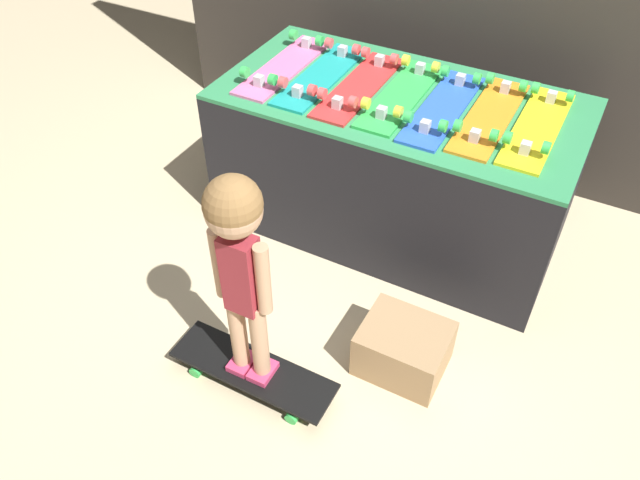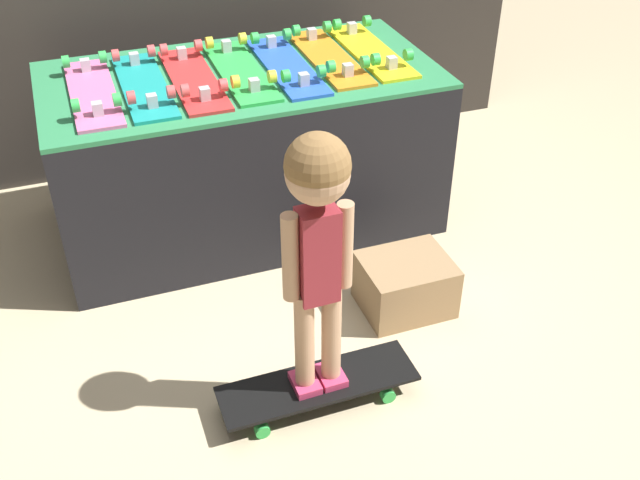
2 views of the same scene
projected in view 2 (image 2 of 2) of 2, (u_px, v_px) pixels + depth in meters
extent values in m
plane|color=beige|center=(287.00, 290.00, 3.22)|extent=(16.00, 16.00, 0.00)
cube|color=black|center=(245.00, 152.00, 3.46)|extent=(1.71, 0.87, 0.74)
cube|color=#2D7F4C|center=(240.00, 75.00, 3.25)|extent=(1.71, 0.87, 0.02)
cube|color=pink|center=(93.00, 93.00, 3.05)|extent=(0.18, 0.70, 0.01)
cube|color=#B7B7BC|center=(86.00, 65.00, 3.21)|extent=(0.04, 0.04, 0.05)
cylinder|color=green|center=(103.00, 57.00, 3.22)|extent=(0.03, 0.05, 0.05)
cylinder|color=green|center=(66.00, 62.00, 3.17)|extent=(0.03, 0.05, 0.05)
cube|color=#B7B7BC|center=(98.00, 109.00, 2.86)|extent=(0.04, 0.04, 0.05)
cylinder|color=green|center=(117.00, 100.00, 2.86)|extent=(0.03, 0.05, 0.05)
cylinder|color=green|center=(76.00, 106.00, 2.82)|extent=(0.03, 0.05, 0.05)
cube|color=teal|center=(144.00, 86.00, 3.11)|extent=(0.18, 0.70, 0.01)
cube|color=#B7B7BC|center=(134.00, 59.00, 3.27)|extent=(0.04, 0.04, 0.05)
cylinder|color=#D84C4C|center=(151.00, 51.00, 3.28)|extent=(0.03, 0.05, 0.05)
cylinder|color=#D84C4C|center=(116.00, 55.00, 3.23)|extent=(0.03, 0.05, 0.05)
cube|color=#B7B7BC|center=(152.00, 101.00, 2.92)|extent=(0.04, 0.04, 0.05)
cylinder|color=#D84C4C|center=(171.00, 92.00, 2.92)|extent=(0.03, 0.05, 0.05)
cylinder|color=#D84C4C|center=(131.00, 98.00, 2.88)|extent=(0.03, 0.05, 0.05)
cube|color=red|center=(193.00, 80.00, 3.16)|extent=(0.18, 0.70, 0.01)
cube|color=#B7B7BC|center=(182.00, 53.00, 3.32)|extent=(0.04, 0.04, 0.05)
cylinder|color=#D84C4C|center=(198.00, 45.00, 3.33)|extent=(0.03, 0.05, 0.05)
cylinder|color=#D84C4C|center=(164.00, 50.00, 3.29)|extent=(0.03, 0.05, 0.05)
cube|color=#B7B7BC|center=(205.00, 94.00, 2.97)|extent=(0.04, 0.04, 0.05)
cylinder|color=#D84C4C|center=(223.00, 85.00, 2.98)|extent=(0.03, 0.05, 0.05)
cylinder|color=#D84C4C|center=(185.00, 91.00, 2.93)|extent=(0.03, 0.05, 0.05)
cube|color=green|center=(240.00, 72.00, 3.23)|extent=(0.18, 0.70, 0.01)
cube|color=#B7B7BC|center=(226.00, 46.00, 3.39)|extent=(0.04, 0.04, 0.05)
cylinder|color=yellow|center=(243.00, 39.00, 3.40)|extent=(0.03, 0.05, 0.05)
cylinder|color=yellow|center=(209.00, 43.00, 3.36)|extent=(0.03, 0.05, 0.05)
cube|color=#B7B7BC|center=(254.00, 85.00, 3.04)|extent=(0.04, 0.04, 0.05)
cylinder|color=yellow|center=(272.00, 76.00, 3.05)|extent=(0.03, 0.05, 0.05)
cylinder|color=yellow|center=(235.00, 82.00, 3.00)|extent=(0.03, 0.05, 0.05)
cube|color=blue|center=(287.00, 66.00, 3.28)|extent=(0.18, 0.70, 0.01)
cube|color=#B7B7BC|center=(271.00, 42.00, 3.44)|extent=(0.04, 0.04, 0.05)
cylinder|color=green|center=(287.00, 34.00, 3.45)|extent=(0.03, 0.05, 0.05)
cylinder|color=green|center=(255.00, 38.00, 3.40)|extent=(0.03, 0.05, 0.05)
cube|color=#B7B7BC|center=(304.00, 79.00, 3.09)|extent=(0.04, 0.04, 0.05)
cylinder|color=green|center=(321.00, 71.00, 3.09)|extent=(0.03, 0.05, 0.05)
cylinder|color=green|center=(286.00, 76.00, 3.05)|extent=(0.03, 0.05, 0.05)
cube|color=orange|center=(329.00, 58.00, 3.36)|extent=(0.18, 0.70, 0.01)
cube|color=#B7B7BC|center=(312.00, 34.00, 3.52)|extent=(0.04, 0.04, 0.05)
cylinder|color=green|center=(327.00, 27.00, 3.53)|extent=(0.03, 0.05, 0.05)
cylinder|color=green|center=(296.00, 31.00, 3.48)|extent=(0.03, 0.05, 0.05)
cube|color=#B7B7BC|center=(348.00, 70.00, 3.17)|extent=(0.04, 0.04, 0.05)
cylinder|color=green|center=(365.00, 62.00, 3.17)|extent=(0.03, 0.05, 0.05)
cylinder|color=green|center=(331.00, 67.00, 3.13)|extent=(0.03, 0.05, 0.05)
cube|color=yellow|center=(370.00, 51.00, 3.43)|extent=(0.18, 0.70, 0.01)
cube|color=#B7B7BC|center=(352.00, 28.00, 3.59)|extent=(0.04, 0.04, 0.05)
cylinder|color=green|center=(367.00, 21.00, 3.59)|extent=(0.03, 0.05, 0.05)
cylinder|color=green|center=(337.00, 25.00, 3.55)|extent=(0.03, 0.05, 0.05)
cube|color=#B7B7BC|center=(392.00, 63.00, 3.23)|extent=(0.04, 0.04, 0.05)
cylinder|color=green|center=(408.00, 55.00, 3.24)|extent=(0.03, 0.05, 0.05)
cylinder|color=green|center=(376.00, 59.00, 3.20)|extent=(0.03, 0.05, 0.05)
cube|color=black|center=(318.00, 383.00, 2.66)|extent=(0.71, 0.21, 0.01)
cube|color=#B7B7BC|center=(378.00, 374.00, 2.74)|extent=(0.04, 0.04, 0.05)
cylinder|color=green|center=(369.00, 363.00, 2.83)|extent=(0.05, 0.03, 0.05)
cylinder|color=green|center=(388.00, 395.00, 2.69)|extent=(0.05, 0.03, 0.05)
cube|color=#B7B7BC|center=(255.00, 407.00, 2.61)|extent=(0.04, 0.04, 0.05)
cylinder|color=green|center=(248.00, 394.00, 2.69)|extent=(0.05, 0.03, 0.05)
cylinder|color=green|center=(262.00, 430.00, 2.56)|extent=(0.05, 0.03, 0.05)
cube|color=#E03D6B|center=(331.00, 376.00, 2.66)|extent=(0.09, 0.12, 0.03)
cylinder|color=tan|center=(331.00, 332.00, 2.54)|extent=(0.07, 0.07, 0.39)
cube|color=#E03D6B|center=(305.00, 383.00, 2.63)|extent=(0.09, 0.12, 0.03)
cylinder|color=tan|center=(304.00, 339.00, 2.51)|extent=(0.07, 0.07, 0.39)
cube|color=maroon|center=(318.00, 255.00, 2.33)|extent=(0.13, 0.09, 0.34)
cylinder|color=tan|center=(345.00, 246.00, 2.35)|extent=(0.05, 0.05, 0.31)
cylinder|color=tan|center=(290.00, 258.00, 2.30)|extent=(0.05, 0.05, 0.31)
sphere|color=tan|center=(318.00, 173.00, 2.16)|extent=(0.19, 0.19, 0.19)
sphere|color=olive|center=(318.00, 165.00, 2.15)|extent=(0.20, 0.20, 0.20)
cube|color=#A37F56|center=(405.00, 284.00, 3.07)|extent=(0.36, 0.30, 0.23)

